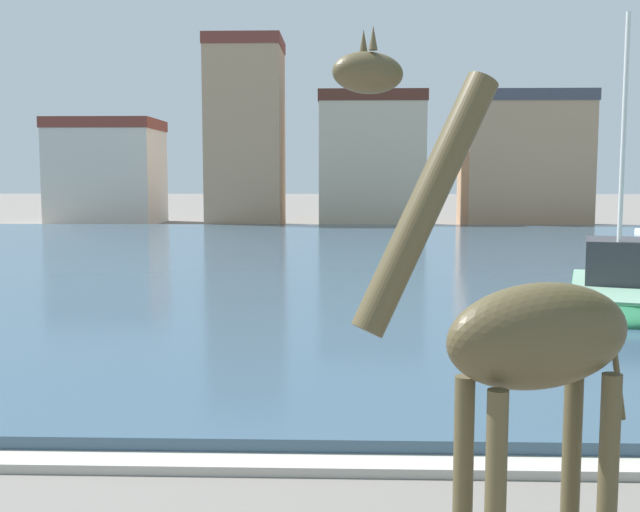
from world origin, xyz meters
TOP-DOWN VIEW (x-y plane):
  - harbor_water at (0.00, 28.08)m, footprint 88.77×42.52m
  - quay_edge_coping at (0.00, 6.57)m, footprint 88.77×0.50m
  - giraffe_statue at (3.67, 3.15)m, footprint 2.47×1.50m
  - sailboat_green at (9.49, 17.52)m, footprint 4.26×7.58m
  - townhouse_corner_house at (-15.69, 54.93)m, footprint 7.94×6.36m
  - townhouse_end_terrace at (-4.71, 52.04)m, footprint 5.34×5.44m
  - townhouse_tall_gabled at (4.26, 52.41)m, footprint 7.53×5.24m
  - townhouse_wide_warehouse at (15.21, 52.94)m, footprint 8.83×5.75m

SIDE VIEW (x-z plane):
  - quay_edge_coping at x=0.00m, z-range 0.00..0.12m
  - harbor_water at x=0.00m, z-range 0.00..0.29m
  - sailboat_green at x=9.49m, z-range -3.26..4.46m
  - giraffe_statue at x=3.67m, z-range 0.05..4.60m
  - townhouse_corner_house at x=-15.69m, z-range 0.01..7.86m
  - townhouse_tall_gabled at x=4.26m, z-range 0.01..9.51m
  - townhouse_wide_warehouse at x=15.21m, z-range 0.01..9.52m
  - townhouse_end_terrace at x=-4.71m, z-range 0.02..13.28m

